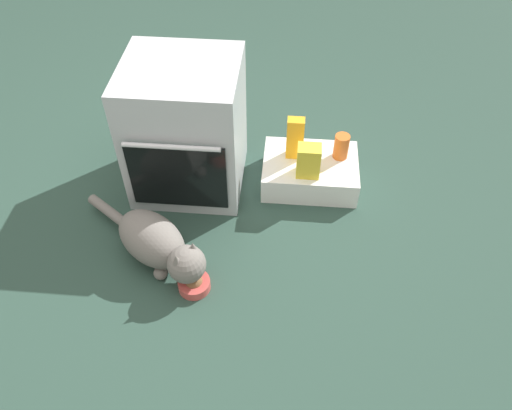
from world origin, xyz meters
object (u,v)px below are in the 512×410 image
Objects in this scene: cat at (158,243)px; food_bowl at (194,284)px; oven at (186,129)px; juice_carton at (295,138)px; sauce_jar at (341,146)px; pantry_cabinet at (310,171)px; snack_bag at (309,161)px.

food_bowl is at bearing -0.00° from cat.
oven is 0.57m from juice_carton.
cat is at bearing -142.17° from sauce_jar.
pantry_cabinet reaches higher than food_bowl.
sauce_jar is (0.25, 0.01, -0.05)m from juice_carton.
snack_bag is (0.50, 0.65, 0.21)m from food_bowl.
pantry_cabinet is at bearing 77.89° from cat.
juice_carton is (-0.09, 0.04, 0.20)m from pantry_cabinet.
cat is at bearing -143.14° from snack_bag.
food_bowl is 0.93m from juice_carton.
sauce_jar reaches higher than cat.
cat is (-0.70, -0.62, 0.06)m from pantry_cabinet.
snack_bag is at bearing 73.54° from cat.
sauce_jar is (0.67, 0.80, 0.19)m from food_bowl.
sauce_jar is (0.16, 0.05, 0.15)m from pantry_cabinet.
snack_bag reaches higher than pantry_cabinet.
pantry_cabinet is at bearing -161.89° from sauce_jar.
snack_bag reaches higher than cat.
oven is 0.80m from food_bowl.
oven is 0.65m from snack_bag.
juice_carton is at bearing 157.61° from pantry_cabinet.
snack_bag is (-0.17, -0.15, 0.02)m from sauce_jar.
cat reaches higher than pantry_cabinet.
snack_bag is (-0.02, -0.10, 0.17)m from pantry_cabinet.
pantry_cabinet is 3.43× the size of food_bowl.
juice_carton is at bearing 83.67° from cat.
pantry_cabinet is (0.65, 0.03, -0.28)m from oven.
oven is 1.39× the size of pantry_cabinet.
food_bowl is 1.06× the size of sauce_jar.
food_bowl is (0.14, -0.72, -0.32)m from oven.
food_bowl is at bearing -127.39° from snack_bag.
pantry_cabinet is at bearing 79.97° from snack_bag.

